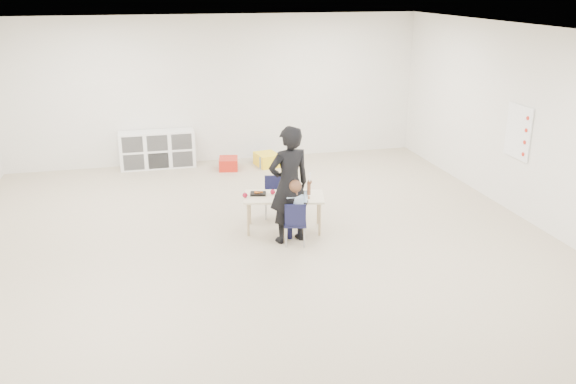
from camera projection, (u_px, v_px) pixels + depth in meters
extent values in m
plane|color=tan|center=(266.00, 252.00, 8.01)|extent=(9.00, 9.00, 0.00)
plane|color=white|center=(263.00, 33.00, 7.10)|extent=(9.00, 9.00, 0.00)
cube|color=white|center=(217.00, 90.00, 11.68)|extent=(8.00, 0.02, 2.80)
cube|color=white|center=(428.00, 352.00, 3.43)|extent=(8.00, 0.02, 2.80)
cube|color=white|center=(546.00, 131.00, 8.46)|extent=(0.02, 9.00, 2.80)
cube|color=beige|center=(284.00, 197.00, 8.58)|extent=(1.22, 0.80, 0.03)
cube|color=black|center=(293.00, 193.00, 8.63)|extent=(0.25, 0.21, 0.03)
cube|color=black|center=(258.00, 194.00, 8.62)|extent=(0.25, 0.21, 0.03)
cube|color=white|center=(283.00, 196.00, 8.43)|extent=(0.08, 0.08, 0.10)
ellipsoid|color=tan|center=(306.00, 195.00, 8.49)|extent=(0.09, 0.09, 0.07)
sphere|color=maroon|center=(273.00, 192.00, 8.62)|extent=(0.07, 0.07, 0.07)
sphere|color=maroon|center=(245.00, 195.00, 8.49)|extent=(0.07, 0.07, 0.07)
cube|color=white|center=(157.00, 149.00, 11.55)|extent=(1.40, 0.40, 0.70)
cube|color=white|center=(518.00, 132.00, 9.06)|extent=(0.02, 0.60, 0.80)
imported|color=black|center=(289.00, 185.00, 8.10)|extent=(0.66, 0.50, 1.61)
cube|color=red|center=(228.00, 164.00, 11.51)|extent=(0.42, 0.50, 0.22)
cube|color=yellow|center=(267.00, 160.00, 11.72)|extent=(0.48, 0.56, 0.24)
cube|color=blue|center=(266.00, 159.00, 11.78)|extent=(0.41, 0.50, 0.22)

